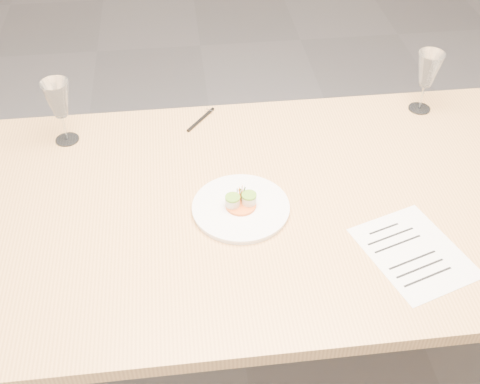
{
  "coord_description": "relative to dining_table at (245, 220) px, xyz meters",
  "views": [
    {
      "loc": [
        -0.16,
        -1.24,
        1.91
      ],
      "look_at": [
        -0.01,
        -0.01,
        0.8
      ],
      "focal_mm": 45.0,
      "sensor_mm": 36.0,
      "label": 1
    }
  ],
  "objects": [
    {
      "name": "dinner_plate",
      "position": [
        -0.01,
        -0.03,
        0.08
      ],
      "size": [
        0.27,
        0.27,
        0.07
      ],
      "rotation": [
        0.0,
        0.0,
        0.19
      ],
      "color": "white",
      "rests_on": "dining_table"
    },
    {
      "name": "dining_table",
      "position": [
        0.0,
        0.0,
        0.0
      ],
      "size": [
        2.4,
        1.0,
        0.75
      ],
      "color": "tan",
      "rests_on": "ground"
    },
    {
      "name": "wine_glass_1",
      "position": [
        -0.53,
        0.36,
        0.22
      ],
      "size": [
        0.09,
        0.09,
        0.21
      ],
      "color": "white",
      "rests_on": "dining_table"
    },
    {
      "name": "ground",
      "position": [
        0.0,
        0.0,
        -0.68
      ],
      "size": [
        7.0,
        7.0,
        0.0
      ],
      "primitive_type": "plane",
      "color": "slate",
      "rests_on": "ground"
    },
    {
      "name": "recipe_sheet",
      "position": [
        0.41,
        -0.24,
        0.07
      ],
      "size": [
        0.31,
        0.35,
        0.0
      ],
      "rotation": [
        0.0,
        0.0,
        0.32
      ],
      "color": "white",
      "rests_on": "dining_table"
    },
    {
      "name": "ballpoint_pen",
      "position": [
        -0.1,
        0.42,
        0.07
      ],
      "size": [
        0.1,
        0.12,
        0.01
      ],
      "rotation": [
        0.0,
        0.0,
        0.91
      ],
      "color": "black",
      "rests_on": "dining_table"
    },
    {
      "name": "wine_glass_2",
      "position": [
        0.65,
        0.4,
        0.22
      ],
      "size": [
        0.09,
        0.09,
        0.21
      ],
      "color": "white",
      "rests_on": "dining_table"
    }
  ]
}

